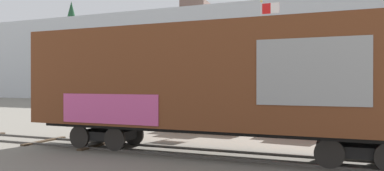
% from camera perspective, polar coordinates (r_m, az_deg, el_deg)
% --- Properties ---
extents(ground_plane, '(260.00, 260.00, 0.00)m').
position_cam_1_polar(ground_plane, '(13.98, 0.72, -10.61)').
color(ground_plane, slate).
extents(track, '(60.02, 3.02, 0.08)m').
position_cam_1_polar(track, '(13.32, 10.42, -11.00)').
color(track, '#4C4742').
rests_on(track, ground_plane).
extents(freight_car, '(14.95, 3.20, 4.99)m').
position_cam_1_polar(freight_car, '(13.45, 3.80, 1.08)').
color(freight_car, brown).
rests_on(freight_car, ground_plane).
extents(flagpole, '(1.35, 0.18, 8.53)m').
position_cam_1_polar(flagpole, '(26.20, 11.27, 6.11)').
color(flagpole, silver).
rests_on(flagpole, ground_plane).
extents(hillside, '(131.10, 41.17, 18.75)m').
position_cam_1_polar(hillside, '(69.04, 18.28, 3.90)').
color(hillside, silver).
rests_on(hillside, ground_plane).
extents(parked_car_tan, '(4.63, 2.08, 1.59)m').
position_cam_1_polar(parked_car_tan, '(20.13, 2.16, -4.94)').
color(parked_car_tan, '#9E8966').
rests_on(parked_car_tan, ground_plane).
extents(parked_car_red, '(4.63, 2.22, 1.59)m').
position_cam_1_polar(parked_car_red, '(19.09, 17.94, -5.22)').
color(parked_car_red, '#B21E1E').
rests_on(parked_car_red, ground_plane).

